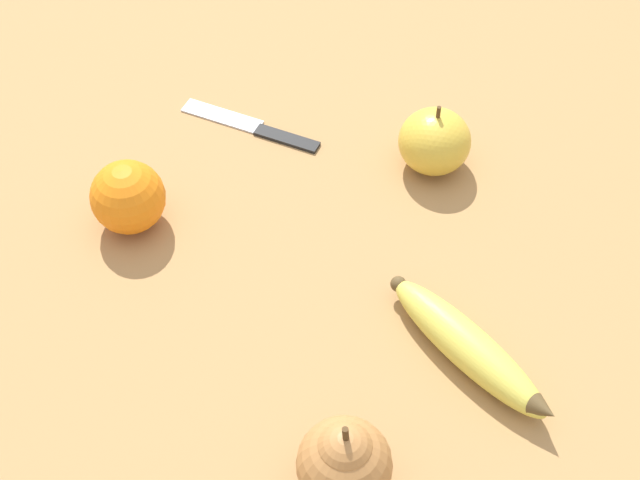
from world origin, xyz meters
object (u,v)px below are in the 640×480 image
orange (128,197)px  pear (344,462)px  apple (435,141)px  paring_knife (253,127)px  banana (469,347)px

orange → pear: pear is taller
apple → paring_knife: apple is taller
banana → pear: pear is taller
banana → paring_knife: banana is taller
orange → paring_knife: orange is taller
banana → apple: (-0.16, -0.19, 0.02)m
apple → paring_knife: (0.11, -0.17, -0.03)m
banana → pear: bearing=-82.7°
banana → apple: apple is taller
orange → apple: size_ratio=0.91×
orange → pear: (0.04, 0.35, 0.00)m
banana → apple: 0.25m
banana → orange: orange is taller
banana → paring_knife: size_ratio=1.22×
banana → apple: bearing=143.0°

